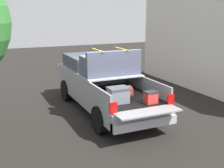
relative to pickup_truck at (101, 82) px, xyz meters
The scene contains 3 objects.
ground_plane 1.01m from the pickup_truck, behind, with size 40.00×40.00×0.00m, color black.
pickup_truck is the anchor object (origin of this frame).
building_facade 4.89m from the pickup_truck, 88.60° to the right, with size 9.05×0.36×4.02m, color silver.
Camera 1 is at (-8.93, 3.79, 3.40)m, focal length 46.21 mm.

